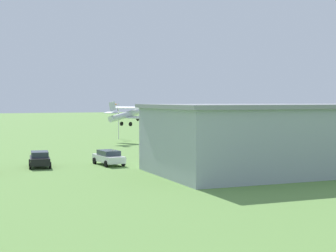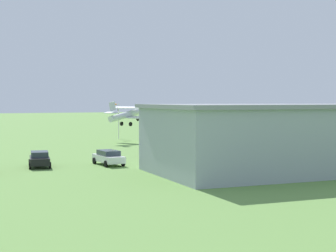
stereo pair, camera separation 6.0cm
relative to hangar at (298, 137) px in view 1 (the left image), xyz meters
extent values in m
plane|color=#608C42|center=(-1.63, -36.43, -3.05)|extent=(400.00, 400.00, 0.00)
cube|color=#99A3AD|center=(0.00, 0.02, -0.18)|extent=(27.14, 13.96, 5.73)
cube|color=gray|center=(0.00, 0.02, 2.86)|extent=(27.77, 14.59, 0.35)
cube|color=#384251|center=(-0.35, -6.28, -0.70)|extent=(9.26, 0.67, 4.70)
cylinder|color=silver|center=(3.15, -36.85, 1.10)|extent=(5.86, 3.36, 1.94)
cone|color=black|center=(0.17, -38.22, 0.52)|extent=(1.00, 0.92, 0.76)
cube|color=silver|center=(2.53, -37.13, 0.84)|extent=(4.32, 7.14, 0.37)
cube|color=silver|center=(1.98, -37.39, 2.25)|extent=(4.32, 7.14, 0.37)
cube|color=silver|center=(5.39, -35.81, 2.51)|extent=(1.23, 0.64, 1.47)
cube|color=silver|center=(5.54, -35.74, 1.56)|extent=(1.91, 2.74, 0.23)
cylinder|color=black|center=(2.41, -36.14, -0.20)|extent=(0.64, 0.39, 0.64)
cylinder|color=black|center=(3.20, -37.87, -0.20)|extent=(0.64, 0.39, 0.64)
cylinder|color=#332D28|center=(1.29, -35.17, 1.54)|extent=(0.34, 0.21, 1.49)
cylinder|color=#332D28|center=(3.22, -39.35, 1.54)|extent=(0.34, 0.21, 1.49)
cube|color=white|center=(14.44, -11.16, -2.40)|extent=(2.05, 4.64, 0.65)
cube|color=#2D3842|center=(14.44, -11.16, -1.82)|extent=(1.72, 2.63, 0.50)
cylinder|color=black|center=(13.46, -9.67, -2.73)|extent=(0.26, 0.65, 0.64)
cylinder|color=black|center=(15.25, -9.57, -2.73)|extent=(0.26, 0.65, 0.64)
cylinder|color=black|center=(13.63, -12.76, -2.73)|extent=(0.26, 0.65, 0.64)
cylinder|color=black|center=(15.43, -12.66, -2.73)|extent=(0.26, 0.65, 0.64)
cube|color=black|center=(20.99, -12.40, -2.39)|extent=(2.53, 4.53, 0.67)
cube|color=#2D3842|center=(20.99, -12.40, -1.80)|extent=(1.99, 2.64, 0.53)
cylinder|color=black|center=(20.36, -10.81, -2.73)|extent=(0.33, 0.67, 0.64)
cylinder|color=black|center=(22.13, -11.13, -2.73)|extent=(0.33, 0.67, 0.64)
cylinder|color=black|center=(19.84, -13.68, -2.73)|extent=(0.33, 0.67, 0.64)
cylinder|color=black|center=(21.62, -13.99, -2.73)|extent=(0.33, 0.67, 0.64)
cylinder|color=#72338C|center=(8.75, -16.48, -2.65)|extent=(0.41, 0.41, 0.80)
cylinder|color=#3F3F47|center=(8.75, -16.48, -1.97)|extent=(0.49, 0.49, 0.56)
sphere|color=brown|center=(8.75, -16.48, -1.58)|extent=(0.22, 0.22, 0.22)
cylinder|color=orange|center=(-4.54, -16.18, -2.65)|extent=(0.45, 0.45, 0.80)
cylinder|color=#33723F|center=(-4.54, -16.18, -1.97)|extent=(0.54, 0.54, 0.56)
sphere|color=#D8AD84|center=(-4.54, -16.18, -1.58)|extent=(0.22, 0.22, 0.22)
cylinder|color=#B23333|center=(-5.10, -15.11, -2.61)|extent=(0.37, 0.37, 0.88)
cylinder|color=beige|center=(-5.10, -15.11, -1.86)|extent=(0.44, 0.44, 0.62)
sphere|color=brown|center=(-5.10, -15.11, -1.43)|extent=(0.24, 0.24, 0.24)
cylinder|color=#72338C|center=(4.60, -14.12, -2.64)|extent=(0.42, 0.42, 0.82)
cylinder|color=orange|center=(4.60, -14.12, -1.94)|extent=(0.49, 0.49, 0.58)
sphere|color=#9E704C|center=(4.60, -14.12, -1.54)|extent=(0.22, 0.22, 0.22)
cylinder|color=#33723F|center=(-13.08, -12.67, -2.62)|extent=(0.35, 0.35, 0.86)
cylinder|color=#72338C|center=(-13.08, -12.67, -1.88)|extent=(0.42, 0.42, 0.61)
sphere|color=beige|center=(-13.08, -12.67, -1.46)|extent=(0.23, 0.23, 0.23)
cylinder|color=silver|center=(1.04, -45.17, -0.09)|extent=(0.12, 0.12, 5.92)
cone|color=orange|center=(1.74, -45.17, 2.72)|extent=(1.18, 1.42, 0.60)
camera|label=1|loc=(31.73, 39.39, 3.37)|focal=57.50mm
camera|label=2|loc=(31.68, 39.42, 3.37)|focal=57.50mm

